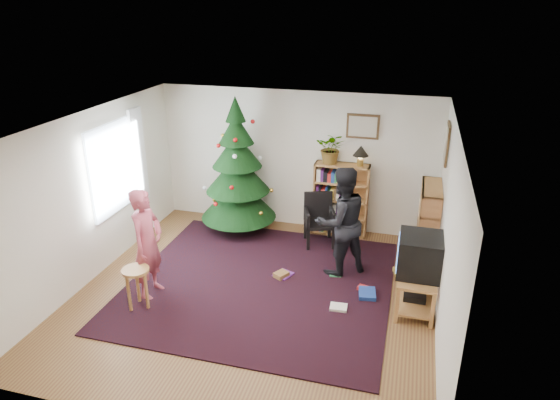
% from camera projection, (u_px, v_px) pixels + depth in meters
% --- Properties ---
extents(floor, '(5.00, 5.00, 0.00)m').
position_uv_depth(floor, '(254.00, 295.00, 7.17)').
color(floor, brown).
rests_on(floor, ground).
extents(ceiling, '(5.00, 5.00, 0.00)m').
position_uv_depth(ceiling, '(250.00, 124.00, 6.22)').
color(ceiling, white).
rests_on(ceiling, wall_back).
extents(wall_back, '(5.00, 0.02, 2.50)m').
position_uv_depth(wall_back, '(296.00, 160.00, 8.93)').
color(wall_back, silver).
rests_on(wall_back, floor).
extents(wall_front, '(5.00, 0.02, 2.50)m').
position_uv_depth(wall_front, '(165.00, 325.00, 4.47)').
color(wall_front, silver).
rests_on(wall_front, floor).
extents(wall_left, '(0.02, 5.00, 2.50)m').
position_uv_depth(wall_left, '(90.00, 197.00, 7.31)').
color(wall_left, silver).
rests_on(wall_left, floor).
extents(wall_right, '(0.02, 5.00, 2.50)m').
position_uv_depth(wall_right, '(447.00, 237.00, 6.09)').
color(wall_right, silver).
rests_on(wall_right, floor).
extents(rug, '(3.80, 3.60, 0.02)m').
position_uv_depth(rug, '(260.00, 283.00, 7.44)').
color(rug, black).
rests_on(rug, floor).
extents(window_pane, '(0.04, 1.20, 1.40)m').
position_uv_depth(window_pane, '(113.00, 168.00, 7.74)').
color(window_pane, silver).
rests_on(window_pane, wall_left).
extents(curtain, '(0.06, 0.35, 1.60)m').
position_uv_depth(curtain, '(139.00, 156.00, 8.35)').
color(curtain, white).
rests_on(curtain, wall_left).
extents(picture_back, '(0.55, 0.03, 0.42)m').
position_uv_depth(picture_back, '(363.00, 126.00, 8.36)').
color(picture_back, '#4C3319').
rests_on(picture_back, wall_back).
extents(picture_right, '(0.03, 0.50, 0.60)m').
position_uv_depth(picture_right, '(447.00, 144.00, 7.39)').
color(picture_right, '#4C3319').
rests_on(picture_right, wall_right).
extents(christmas_tree, '(1.35, 1.35, 2.45)m').
position_uv_depth(christmas_tree, '(238.00, 177.00, 8.79)').
color(christmas_tree, '#3F2816').
rests_on(christmas_tree, rug).
extents(bookshelf_back, '(0.95, 0.30, 1.30)m').
position_uv_depth(bookshelf_back, '(341.00, 199.00, 8.80)').
color(bookshelf_back, '#A9693C').
rests_on(bookshelf_back, floor).
extents(bookshelf_right, '(0.30, 0.95, 1.30)m').
position_uv_depth(bookshelf_right, '(428.00, 225.00, 7.80)').
color(bookshelf_right, '#A9693C').
rests_on(bookshelf_right, floor).
extents(tv_stand, '(0.50, 0.91, 0.55)m').
position_uv_depth(tv_stand, '(416.00, 287.00, 6.77)').
color(tv_stand, '#A9693C').
rests_on(tv_stand, floor).
extents(crt_tv, '(0.57, 0.61, 0.53)m').
position_uv_depth(crt_tv, '(419.00, 255.00, 6.58)').
color(crt_tv, black).
rests_on(crt_tv, tv_stand).
extents(armchair, '(0.62, 0.63, 0.89)m').
position_uv_depth(armchair, '(321.00, 217.00, 8.52)').
color(armchair, black).
rests_on(armchair, rug).
extents(stool, '(0.37, 0.37, 0.61)m').
position_uv_depth(stool, '(136.00, 278.00, 6.70)').
color(stool, '#A9693C').
rests_on(stool, floor).
extents(person_standing, '(0.41, 0.60, 1.60)m').
position_uv_depth(person_standing, '(147.00, 244.00, 6.91)').
color(person_standing, '#A94353').
rests_on(person_standing, rug).
extents(person_by_chair, '(1.06, 1.02, 1.71)m').
position_uv_depth(person_by_chair, '(341.00, 222.00, 7.45)').
color(person_by_chair, black).
rests_on(person_by_chair, rug).
extents(potted_plant, '(0.51, 0.45, 0.55)m').
position_uv_depth(potted_plant, '(331.00, 148.00, 8.50)').
color(potted_plant, gray).
rests_on(potted_plant, bookshelf_back).
extents(table_lamp, '(0.27, 0.27, 0.36)m').
position_uv_depth(table_lamp, '(361.00, 152.00, 8.39)').
color(table_lamp, '#A57F33').
rests_on(table_lamp, bookshelf_back).
extents(floor_clutter, '(1.98, 1.33, 0.08)m').
position_uv_depth(floor_clutter, '(338.00, 283.00, 7.38)').
color(floor_clutter, '#A51E19').
rests_on(floor_clutter, rug).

